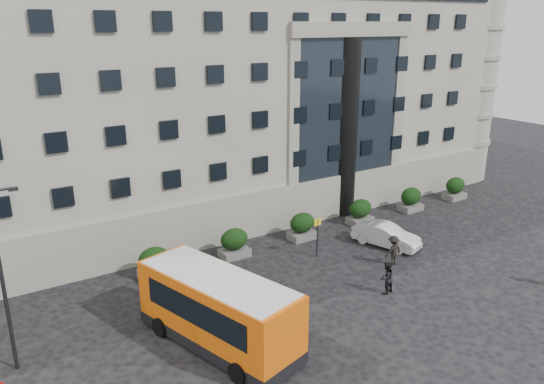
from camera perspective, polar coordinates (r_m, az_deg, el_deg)
The scene contains 15 objects.
ground at distance 26.99m, azimuth 1.99°, elevation -13.35°, with size 120.00×120.00×0.00m, color black.
civic_building at distance 45.48m, azimuth -7.81°, elevation 11.39°, with size 44.00×24.00×18.00m, color gray.
entrance_column at distance 39.35m, azimuth 7.87°, elevation 6.71°, with size 1.80×1.80×13.00m, color black.
hedge_a at distance 31.11m, azimuth -12.54°, elevation -7.42°, with size 1.80×1.26×1.84m.
hedge_b at distance 33.04m, azimuth -4.07°, elevation -5.47°, with size 1.80×1.26×1.84m.
hedge_c at distance 35.64m, azimuth 3.26°, elevation -3.67°, with size 1.80×1.26×1.84m.
hedge_d at distance 38.76m, azimuth 9.48°, elevation -2.09°, with size 1.80×1.26×1.84m.
hedge_e at distance 42.30m, azimuth 14.71°, elevation -0.74°, with size 1.80×1.26×1.84m.
hedge_f at distance 46.15m, azimuth 19.10°, elevation 0.40°, with size 1.80×1.26×1.84m.
street_lamp at distance 23.91m, azimuth -26.96°, elevation -7.92°, with size 1.16×0.18×8.00m.
bus_stop_sign at distance 32.77m, azimuth 4.90°, elevation -4.17°, with size 0.50×0.08×2.52m.
minibus at distance 24.23m, azimuth -5.79°, elevation -12.29°, with size 4.82×8.50×3.36m.
white_taxi at distance 35.36m, azimuth 12.17°, elevation -4.59°, with size 1.54×4.43×1.46m, color silver.
pedestrian_b at distance 29.39m, azimuth 12.19°, elevation -9.00°, with size 0.88×0.68×1.81m, color black.
pedestrian_c at distance 32.75m, azimuth 12.91°, elevation -6.13°, with size 1.19×0.68×1.84m, color black.
Camera 1 is at (-13.35, -18.85, 13.96)m, focal length 35.00 mm.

